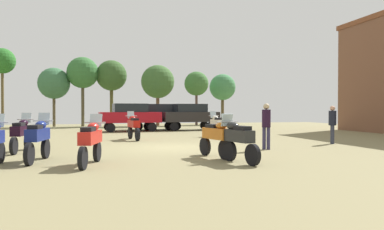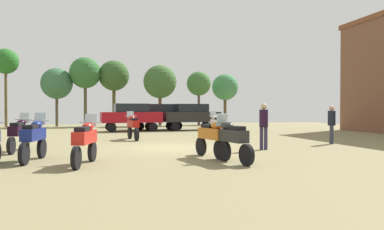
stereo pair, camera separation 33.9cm
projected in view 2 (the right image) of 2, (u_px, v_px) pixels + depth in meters
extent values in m
cube|color=olive|center=(169.00, 148.00, 15.39)|extent=(44.00, 52.00, 0.02)
cylinder|color=black|center=(130.00, 133.00, 19.94)|extent=(0.23, 0.67, 0.66)
cylinder|color=black|center=(137.00, 134.00, 18.52)|extent=(0.23, 0.67, 0.66)
cube|color=#B6150E|center=(133.00, 124.00, 19.22)|extent=(0.57, 1.35, 0.36)
ellipsoid|color=#B6150E|center=(132.00, 118.00, 19.49)|extent=(0.39, 0.53, 0.24)
cube|color=black|center=(134.00, 119.00, 19.01)|extent=(0.39, 0.60, 0.12)
cube|color=silver|center=(130.00, 115.00, 19.79)|extent=(0.38, 0.21, 0.39)
cylinder|color=#B7B7BC|center=(131.00, 116.00, 19.70)|extent=(0.62, 0.14, 0.04)
cylinder|color=black|center=(92.00, 151.00, 11.30)|extent=(0.25, 0.64, 0.62)
cylinder|color=black|center=(76.00, 158.00, 9.71)|extent=(0.25, 0.64, 0.62)
cube|color=red|center=(85.00, 137.00, 10.50)|extent=(0.64, 1.39, 0.36)
ellipsoid|color=red|center=(88.00, 127.00, 10.80)|extent=(0.42, 0.54, 0.24)
cube|color=black|center=(82.00, 129.00, 10.26)|extent=(0.41, 0.61, 0.12)
cube|color=silver|center=(91.00, 120.00, 11.13)|extent=(0.38, 0.23, 0.39)
cylinder|color=#B7B7BC|center=(90.00, 122.00, 11.03)|extent=(0.61, 0.17, 0.04)
cylinder|color=black|center=(26.00, 142.00, 14.60)|extent=(0.18, 0.63, 0.62)
cylinder|color=black|center=(11.00, 146.00, 12.98)|extent=(0.18, 0.63, 0.62)
cube|color=black|center=(19.00, 130.00, 13.78)|extent=(0.49, 1.41, 0.36)
ellipsoid|color=black|center=(22.00, 123.00, 14.08)|extent=(0.36, 0.51, 0.24)
cube|color=black|center=(17.00, 124.00, 13.53)|extent=(0.35, 0.59, 0.12)
cube|color=silver|center=(24.00, 118.00, 14.42)|extent=(0.37, 0.18, 0.39)
cylinder|color=#B7B7BC|center=(24.00, 119.00, 14.32)|extent=(0.62, 0.09, 0.04)
cylinder|color=black|center=(220.00, 150.00, 11.68)|extent=(0.26, 0.64, 0.63)
cylinder|color=black|center=(247.00, 155.00, 10.36)|extent=(0.26, 0.64, 0.63)
cube|color=#262627|center=(232.00, 136.00, 11.01)|extent=(0.64, 1.30, 0.36)
ellipsoid|color=#262627|center=(227.00, 126.00, 11.26)|extent=(0.42, 0.54, 0.24)
cube|color=black|center=(236.00, 128.00, 10.81)|extent=(0.42, 0.61, 0.12)
cube|color=silver|center=(222.00, 120.00, 11.53)|extent=(0.39, 0.23, 0.39)
cylinder|color=#B7B7BC|center=(224.00, 122.00, 11.45)|extent=(0.61, 0.18, 0.04)
cylinder|color=black|center=(224.00, 151.00, 11.34)|extent=(0.25, 0.63, 0.62)
cylinder|color=black|center=(201.00, 146.00, 12.78)|extent=(0.25, 0.63, 0.62)
cube|color=#C26B1C|center=(212.00, 134.00, 12.05)|extent=(0.65, 1.40, 0.36)
ellipsoid|color=#C26B1C|center=(217.00, 125.00, 11.77)|extent=(0.42, 0.54, 0.24)
cube|color=black|center=(209.00, 126.00, 12.26)|extent=(0.42, 0.61, 0.12)
cube|color=silver|center=(222.00, 120.00, 11.46)|extent=(0.38, 0.23, 0.39)
cylinder|color=#B7B7BC|center=(220.00, 122.00, 11.55)|extent=(0.61, 0.17, 0.04)
cylinder|color=black|center=(42.00, 148.00, 12.03)|extent=(0.21, 0.66, 0.65)
cylinder|color=black|center=(24.00, 154.00, 10.48)|extent=(0.21, 0.66, 0.65)
cube|color=navy|center=(33.00, 134.00, 11.25)|extent=(0.54, 1.36, 0.36)
ellipsoid|color=navy|center=(37.00, 125.00, 11.54)|extent=(0.38, 0.52, 0.24)
cube|color=black|center=(31.00, 127.00, 11.01)|extent=(0.37, 0.60, 0.12)
cube|color=silver|center=(40.00, 119.00, 11.87)|extent=(0.38, 0.20, 0.39)
cylinder|color=#B7B7BC|center=(39.00, 121.00, 11.77)|extent=(0.62, 0.12, 0.04)
cylinder|color=black|center=(212.00, 131.00, 21.92)|extent=(0.17, 0.65, 0.64)
cylinder|color=black|center=(222.00, 132.00, 20.38)|extent=(0.17, 0.65, 0.64)
cube|color=silver|center=(217.00, 123.00, 21.14)|extent=(0.46, 1.40, 0.36)
ellipsoid|color=silver|center=(215.00, 118.00, 21.43)|extent=(0.36, 0.50, 0.24)
cube|color=black|center=(219.00, 119.00, 20.91)|extent=(0.34, 0.58, 0.12)
cube|color=silver|center=(213.00, 115.00, 21.76)|extent=(0.37, 0.18, 0.39)
cylinder|color=#B7B7BC|center=(214.00, 116.00, 21.66)|extent=(0.62, 0.08, 0.04)
cylinder|color=black|center=(112.00, 128.00, 25.51)|extent=(0.66, 0.28, 0.64)
cylinder|color=black|center=(110.00, 127.00, 26.87)|extent=(0.66, 0.28, 0.64)
cylinder|color=black|center=(153.00, 127.00, 26.42)|extent=(0.66, 0.28, 0.64)
cylinder|color=black|center=(149.00, 126.00, 27.78)|extent=(0.66, 0.28, 0.64)
cube|color=#A10F1A|center=(131.00, 117.00, 26.63)|extent=(4.45, 2.20, 0.75)
cube|color=black|center=(131.00, 108.00, 26.62)|extent=(2.50, 1.80, 0.61)
cylinder|color=black|center=(175.00, 127.00, 27.01)|extent=(0.66, 0.28, 0.64)
cylinder|color=black|center=(170.00, 126.00, 28.38)|extent=(0.66, 0.28, 0.64)
cylinder|color=black|center=(212.00, 126.00, 27.95)|extent=(0.66, 0.28, 0.64)
cylinder|color=black|center=(205.00, 125.00, 29.31)|extent=(0.66, 0.28, 0.64)
cube|color=black|center=(191.00, 117.00, 28.15)|extent=(4.46, 2.23, 0.75)
cube|color=black|center=(191.00, 108.00, 28.14)|extent=(2.51, 1.82, 0.61)
cylinder|color=black|center=(140.00, 126.00, 27.86)|extent=(0.64, 0.23, 0.64)
cylinder|color=black|center=(139.00, 125.00, 29.27)|extent=(0.64, 0.23, 0.64)
cylinder|color=black|center=(178.00, 126.00, 28.45)|extent=(0.64, 0.23, 0.64)
cylinder|color=black|center=(175.00, 125.00, 29.86)|extent=(0.64, 0.23, 0.64)
cube|color=#3C5897|center=(158.00, 117.00, 28.85)|extent=(4.33, 1.88, 0.75)
cube|color=black|center=(158.00, 108.00, 28.83)|extent=(2.39, 1.63, 0.61)
cylinder|color=#2F3243|center=(331.00, 135.00, 17.00)|extent=(0.14, 0.14, 0.85)
cylinder|color=#2F3243|center=(332.00, 135.00, 16.83)|extent=(0.14, 0.14, 0.85)
cylinder|color=black|center=(332.00, 118.00, 16.90)|extent=(0.44, 0.44, 0.68)
sphere|color=tan|center=(332.00, 108.00, 16.89)|extent=(0.23, 0.23, 0.23)
cylinder|color=#2F2B4D|center=(266.00, 139.00, 14.51)|extent=(0.14, 0.14, 0.89)
cylinder|color=#2F2B4D|center=(261.00, 138.00, 14.57)|extent=(0.14, 0.14, 0.89)
cylinder|color=black|center=(264.00, 118.00, 14.53)|extent=(0.47, 0.47, 0.70)
sphere|color=tan|center=(264.00, 106.00, 14.52)|extent=(0.24, 0.24, 0.24)
cylinder|color=brown|center=(114.00, 104.00, 35.17)|extent=(0.32, 0.32, 4.15)
sphere|color=#335525|center=(114.00, 76.00, 35.13)|extent=(2.89, 2.89, 2.89)
cylinder|color=#4F3935|center=(199.00, 107.00, 37.07)|extent=(0.25, 0.25, 3.63)
sphere|color=#3A6A30|center=(199.00, 84.00, 37.03)|extent=(2.43, 2.43, 2.43)
cylinder|color=brown|center=(57.00, 109.00, 33.84)|extent=(0.26, 0.26, 3.32)
sphere|color=#386841|center=(57.00, 83.00, 33.80)|extent=(2.85, 2.85, 2.85)
cylinder|color=brown|center=(225.00, 109.00, 38.91)|extent=(0.32, 0.32, 3.31)
sphere|color=#3E7E49|center=(225.00, 87.00, 38.87)|extent=(2.77, 2.77, 2.77)
cylinder|color=brown|center=(6.00, 97.00, 32.90)|extent=(0.24, 0.24, 5.38)
sphere|color=#266622|center=(6.00, 61.00, 32.85)|extent=(2.25, 2.25, 2.25)
cylinder|color=#4E462F|center=(85.00, 103.00, 34.23)|extent=(0.28, 0.28, 4.33)
sphere|color=#326830|center=(85.00, 73.00, 34.18)|extent=(2.88, 2.88, 2.88)
cylinder|color=brown|center=(160.00, 107.00, 35.67)|extent=(0.32, 0.32, 3.54)
sphere|color=#3A612C|center=(160.00, 82.00, 35.63)|extent=(3.21, 3.21, 3.21)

